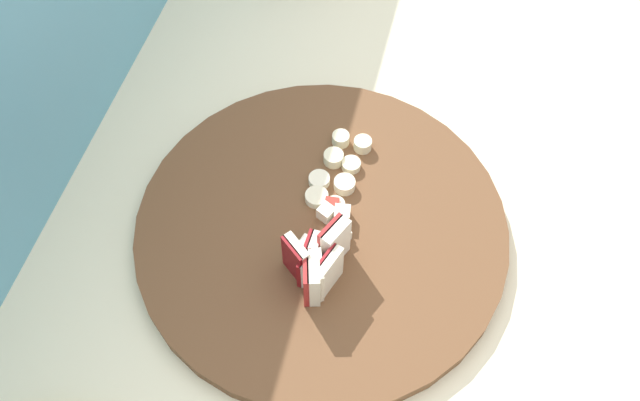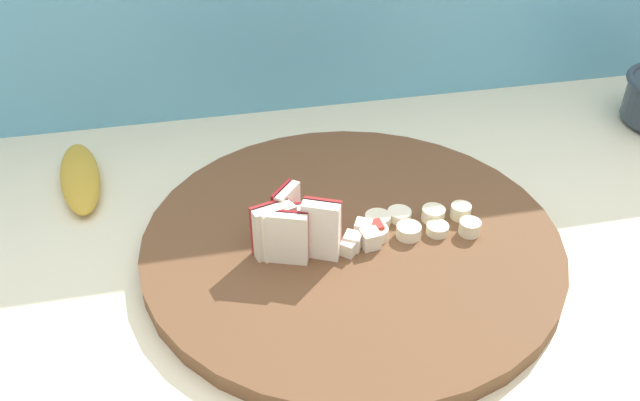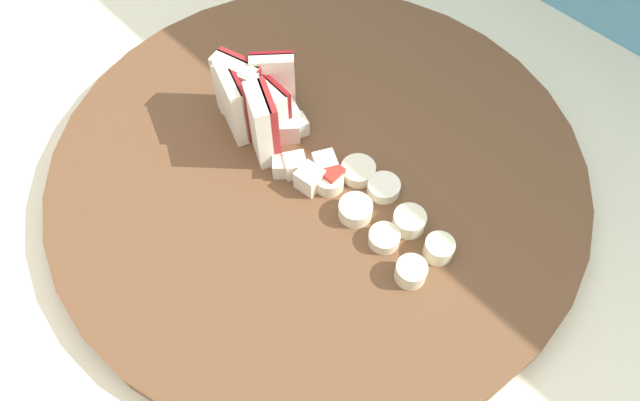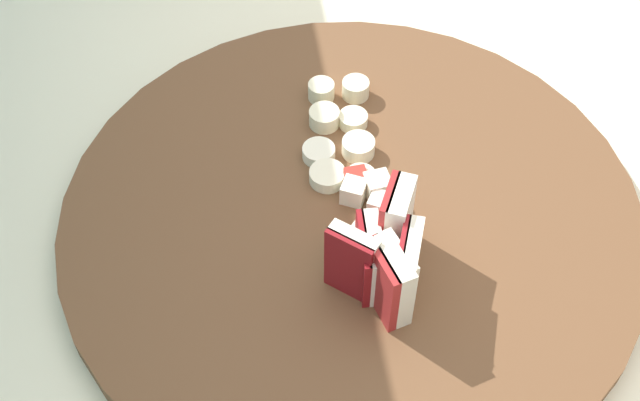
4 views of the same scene
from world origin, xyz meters
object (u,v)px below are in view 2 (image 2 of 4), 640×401
cutting_board (351,242)px  apple_wedge_fan (291,228)px  banana_slice_rows (421,222)px  banana_peel (80,177)px  apple_dice_pile (335,233)px

cutting_board → apple_wedge_fan: (-0.07, -0.01, 0.04)m
banana_slice_rows → banana_peel: 0.43m
apple_wedge_fan → banana_slice_rows: bearing=3.5°
cutting_board → banana_peel: size_ratio=2.71×
apple_wedge_fan → banana_slice_rows: size_ratio=0.74×
cutting_board → banana_peel: 0.36m
banana_peel → apple_wedge_fan: bearing=-41.7°
cutting_board → apple_dice_pile: bearing=-166.2°
banana_slice_rows → banana_peel: (-0.38, 0.20, -0.02)m
apple_dice_pile → apple_wedge_fan: bearing=-172.3°
banana_slice_rows → banana_peel: banana_slice_rows is taller
cutting_board → banana_peel: (-0.30, 0.20, 0.00)m
banana_slice_rows → banana_peel: size_ratio=0.75×
apple_wedge_fan → banana_peel: size_ratio=0.55×
banana_slice_rows → apple_wedge_fan: bearing=-176.5°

